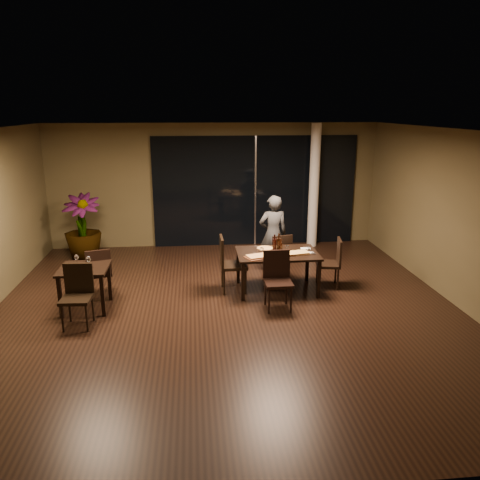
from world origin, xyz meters
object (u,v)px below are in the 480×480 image
at_px(chair_main_far, 280,254).
at_px(potted_plant, 82,227).
at_px(chair_main_right, 333,260).
at_px(bottle_b, 281,246).
at_px(chair_side_near, 78,292).
at_px(bottle_a, 274,243).
at_px(bottle_c, 279,242).
at_px(side_table, 85,274).
at_px(chair_main_left, 229,261).
at_px(chair_main_near, 277,277).
at_px(main_table, 277,256).
at_px(chair_side_far, 99,270).
at_px(diner, 273,234).

relative_size(chair_main_far, potted_plant, 0.62).
bearing_deg(chair_main_right, bottle_b, -76.32).
bearing_deg(bottle_b, chair_side_near, -162.12).
xyz_separation_m(bottle_a, bottle_c, (0.08, 0.01, 0.01)).
distance_m(side_table, chair_main_left, 2.56).
bearing_deg(bottle_a, chair_main_right, 0.40).
distance_m(chair_main_near, bottle_b, 0.86).
relative_size(main_table, chair_main_far, 1.62).
relative_size(side_table, chair_main_far, 0.87).
relative_size(chair_main_near, bottle_a, 3.03).
xyz_separation_m(chair_side_far, bottle_a, (3.21, 0.09, 0.39)).
xyz_separation_m(chair_main_near, chair_side_near, (-3.25, -0.35, -0.01)).
bearing_deg(diner, chair_main_near, 77.70).
xyz_separation_m(bottle_b, bottle_c, (-0.03, 0.06, 0.04)).
distance_m(chair_main_far, chair_main_near, 1.43).
xyz_separation_m(diner, bottle_c, (-0.06, -0.99, 0.11)).
bearing_deg(bottle_a, chair_main_left, -179.66).
bearing_deg(potted_plant, chair_main_left, -36.48).
distance_m(chair_main_right, diner, 1.43).
relative_size(chair_side_far, bottle_c, 2.74).
bearing_deg(potted_plant, chair_main_near, -38.72).
bearing_deg(chair_main_right, chair_side_far, -78.39).
bearing_deg(chair_main_right, bottle_c, -79.86).
bearing_deg(chair_main_near, chair_side_far, 166.43).
bearing_deg(side_table, main_table, 8.37).
height_order(chair_side_far, bottle_b, bottle_b).
height_order(chair_side_far, bottle_a, bottle_a).
xyz_separation_m(chair_main_near, chair_side_far, (-3.13, 0.73, -0.03)).
height_order(diner, bottle_c, diner).
bearing_deg(diner, side_table, 19.03).
xyz_separation_m(chair_main_left, chair_main_right, (1.99, 0.01, -0.06)).
xyz_separation_m(chair_main_left, bottle_a, (0.86, 0.01, 0.32)).
distance_m(potted_plant, bottle_b, 4.75).
xyz_separation_m(main_table, chair_main_far, (0.17, 0.64, -0.16)).
relative_size(potted_plant, bottle_c, 4.35).
relative_size(chair_main_left, potted_plant, 0.71).
distance_m(bottle_b, bottle_c, 0.08).
bearing_deg(bottle_a, bottle_b, -25.19).
bearing_deg(chair_main_far, chair_side_near, 11.39).
relative_size(potted_plant, bottle_b, 5.79).
bearing_deg(bottle_a, chair_side_far, -178.34).
xyz_separation_m(chair_main_left, potted_plant, (-3.14, 2.32, 0.15)).
bearing_deg(bottle_a, chair_main_far, 69.46).
bearing_deg(main_table, chair_main_far, 75.18).
height_order(potted_plant, bottle_b, potted_plant).
bearing_deg(chair_side_far, side_table, 57.72).
xyz_separation_m(main_table, diner, (0.10, 1.07, 0.14)).
bearing_deg(chair_main_left, potted_plant, 52.71).
xyz_separation_m(diner, bottle_a, (-0.15, -1.00, 0.10)).
xyz_separation_m(chair_side_far, chair_side_near, (-0.12, -1.07, 0.03)).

